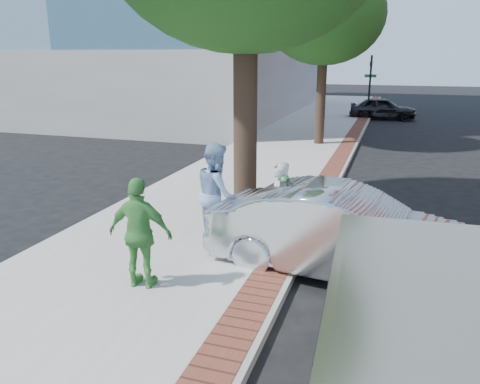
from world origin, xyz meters
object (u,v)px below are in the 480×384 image
at_px(person_officer, 217,193).
at_px(bg_car, 383,108).
at_px(person_gray, 279,206).
at_px(sedan_silver, 344,233).
at_px(van, 429,369).
at_px(parking_meter, 284,197).
at_px(person_green, 140,234).

distance_m(person_officer, bg_car, 22.11).
xyz_separation_m(person_gray, bg_car, (1.19, 21.96, -0.33)).
xyz_separation_m(sedan_silver, van, (1.16, -3.78, 0.22)).
height_order(parking_meter, bg_car, parking_meter).
bearing_deg(bg_car, person_green, 169.55).
bearing_deg(sedan_silver, van, -155.74).
bearing_deg(van, person_officer, 128.05).
bearing_deg(sedan_silver, person_officer, 87.53).
relative_size(parking_meter, van, 0.29).
xyz_separation_m(person_officer, van, (3.67, -4.21, -0.14)).
bearing_deg(person_officer, parking_meter, -119.27).
height_order(person_officer, van, person_officer).
relative_size(person_officer, person_green, 1.11).
bearing_deg(sedan_silver, bg_car, 7.48).
height_order(person_officer, person_green, person_officer).
xyz_separation_m(person_green, van, (4.12, -2.05, -0.05)).
height_order(person_gray, bg_car, person_gray).
height_order(person_green, bg_car, person_green).
distance_m(parking_meter, person_green, 2.78).
bearing_deg(parking_meter, person_gray, 149.09).
xyz_separation_m(parking_meter, van, (2.30, -4.15, -0.21)).
distance_m(person_officer, person_green, 2.21).
bearing_deg(sedan_silver, person_gray, 78.05).
relative_size(parking_meter, bg_car, 0.37).
xyz_separation_m(parking_meter, person_gray, (-0.12, 0.07, -0.21)).
bearing_deg(person_gray, sedan_silver, 45.52).
bearing_deg(van, person_gray, 116.90).
distance_m(person_gray, sedan_silver, 1.37).
distance_m(person_gray, bg_car, 22.00).
bearing_deg(van, sedan_silver, 104.00).
relative_size(parking_meter, person_officer, 0.74).
relative_size(person_green, bg_car, 0.45).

